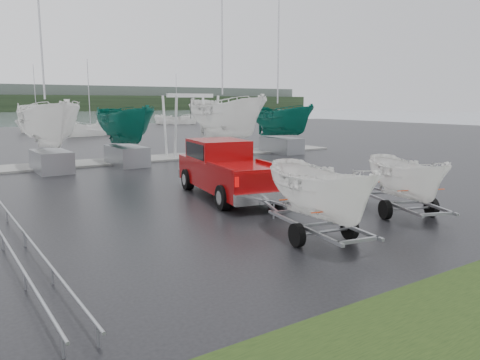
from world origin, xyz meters
TOP-DOWN VIEW (x-y plane):
  - ground_plane at (0.00, 0.00)m, footprint 120.00×120.00m
  - dock at (0.00, 13.00)m, footprint 30.00×3.00m
  - pickup_truck at (-1.03, 0.75)m, footprint 3.27×6.62m
  - trailer_hitched at (-2.26, -5.82)m, footprint 1.90×3.76m
  - trailer_parked at (1.86, -5.38)m, footprint 2.45×3.78m
  - boat_hoist at (4.01, 13.00)m, footprint 3.30×2.18m
  - keelboat_0 at (-5.27, 11.00)m, footprint 2.55×3.20m
  - keelboat_1 at (-1.13, 11.20)m, footprint 2.28×3.20m
  - keelboat_2 at (5.54, 11.00)m, footprint 2.88×3.20m
  - keelboat_3 at (10.31, 11.30)m, footprint 2.31×3.20m
  - mast_rack_1 at (-9.00, -5.00)m, footprint 0.56×6.50m
  - moored_boat_1 at (0.86, 46.60)m, footprint 3.55×3.54m
  - moored_boat_2 at (4.17, 35.96)m, footprint 3.49×3.46m
  - moored_boat_3 at (23.60, 54.57)m, footprint 3.73×3.69m

SIDE VIEW (x-z plane):
  - ground_plane at x=0.00m, z-range 0.00..0.00m
  - moored_boat_3 at x=23.60m, z-range -5.83..5.84m
  - moored_boat_2 at x=4.17m, z-range -5.72..5.73m
  - moored_boat_1 at x=0.86m, z-range -5.65..5.66m
  - dock at x=0.00m, z-range -0.01..0.11m
  - mast_rack_1 at x=-9.00m, z-range 0.32..0.38m
  - pickup_truck at x=-1.03m, z-range 0.05..2.15m
  - trailer_parked at x=1.86m, z-range 0.20..4.49m
  - trailer_hitched at x=-2.26m, z-range 0.21..4.93m
  - boat_hoist at x=4.01m, z-range 0.61..4.73m
  - keelboat_1 at x=-1.13m, z-range 0.02..7.17m
  - keelboat_3 at x=10.31m, z-range -1.58..8.89m
  - keelboat_0 at x=-5.27m, z-range -1.30..9.43m
  - keelboat_2 at x=5.54m, z-range -0.95..10.11m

